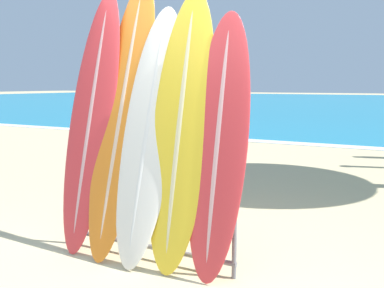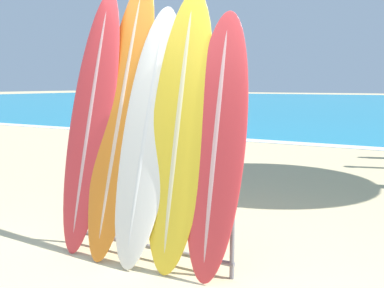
% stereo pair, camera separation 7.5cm
% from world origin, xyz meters
% --- Properties ---
extents(ground_plane, '(160.00, 160.00, 0.00)m').
position_xyz_m(ground_plane, '(0.00, 0.00, 0.00)').
color(ground_plane, '#CCB789').
extents(surfboard_rack, '(1.70, 0.04, 0.94)m').
position_xyz_m(surfboard_rack, '(-0.35, 0.20, 0.50)').
color(surfboard_rack, slate).
rests_on(surfboard_rack, ground_plane).
extents(surfboard_slot_0, '(0.52, 0.70, 2.48)m').
position_xyz_m(surfboard_slot_0, '(-1.03, 0.26, 1.24)').
color(surfboard_slot_0, red).
rests_on(surfboard_slot_0, ground_plane).
extents(surfboard_slot_1, '(0.53, 0.85, 2.59)m').
position_xyz_m(surfboard_slot_1, '(-0.69, 0.29, 1.30)').
color(surfboard_slot_1, orange).
rests_on(surfboard_slot_1, ground_plane).
extents(surfboard_slot_2, '(0.55, 0.76, 2.29)m').
position_xyz_m(surfboard_slot_2, '(-0.36, 0.23, 1.15)').
color(surfboard_slot_2, silver).
rests_on(surfboard_slot_2, ground_plane).
extents(surfboard_slot_3, '(0.57, 0.61, 2.38)m').
position_xyz_m(surfboard_slot_3, '(-0.03, 0.22, 1.19)').
color(surfboard_slot_3, yellow).
rests_on(surfboard_slot_3, ground_plane).
extents(surfboard_slot_4, '(0.50, 0.51, 2.18)m').
position_xyz_m(surfboard_slot_4, '(0.33, 0.21, 1.09)').
color(surfboard_slot_4, red).
rests_on(surfboard_slot_4, ground_plane).
extents(person_near_water, '(0.27, 0.26, 1.57)m').
position_xyz_m(person_near_water, '(-1.46, 2.03, 0.86)').
color(person_near_water, tan).
rests_on(person_near_water, ground_plane).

